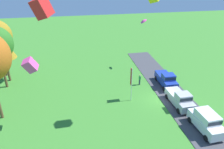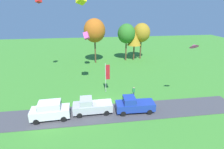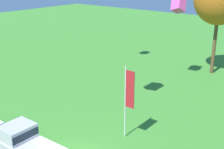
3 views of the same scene
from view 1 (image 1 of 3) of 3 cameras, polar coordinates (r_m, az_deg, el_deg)
ground_plane at (r=30.99m, az=12.68°, el=-6.38°), size 120.00×120.00×0.00m
pavement_strip at (r=31.80m, az=16.17°, el=-5.85°), size 36.00×4.40×0.06m
car_suv_mid_row at (r=26.46m, az=23.44°, el=-11.05°), size 4.68×2.21×2.28m
car_pickup_far_end at (r=29.69m, az=17.42°, el=-6.07°), size 5.03×2.12×2.14m
car_pickup_near_entrance at (r=34.11m, az=14.03°, el=-1.18°), size 5.06×2.17×2.14m
person_on_lawn at (r=33.72m, az=7.24°, el=-1.33°), size 0.36×0.24×1.71m
tree_left_of_center at (r=36.70m, az=-26.68°, el=6.33°), size 3.49×3.49×7.37m
flag_banner at (r=28.86m, az=5.06°, el=-1.30°), size 0.71×0.08×4.86m
kite_delta_high_left at (r=38.25m, az=8.17°, el=13.78°), size 1.19×1.16×0.91m
kite_box_high_right at (r=23.78m, az=-20.58°, el=2.30°), size 1.42×1.60×1.85m
kite_box_near_flag at (r=13.96m, az=-17.85°, el=16.25°), size 1.14×1.46×1.47m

